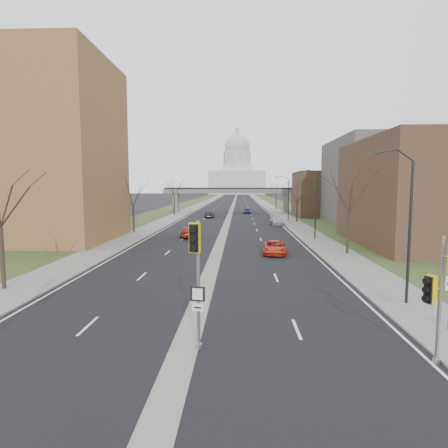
# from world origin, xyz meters

# --- Properties ---
(ground) EXTENTS (700.00, 700.00, 0.00)m
(ground) POSITION_xyz_m (0.00, 0.00, 0.00)
(ground) COLOR black
(ground) RESTS_ON ground
(road_surface) EXTENTS (20.00, 600.00, 0.01)m
(road_surface) POSITION_xyz_m (0.00, 150.00, 0.01)
(road_surface) COLOR black
(road_surface) RESTS_ON ground
(median_strip) EXTENTS (1.20, 600.00, 0.02)m
(median_strip) POSITION_xyz_m (0.00, 150.00, 0.00)
(median_strip) COLOR gray
(median_strip) RESTS_ON ground
(sidewalk_right) EXTENTS (4.00, 600.00, 0.12)m
(sidewalk_right) POSITION_xyz_m (12.00, 150.00, 0.06)
(sidewalk_right) COLOR gray
(sidewalk_right) RESTS_ON ground
(sidewalk_left) EXTENTS (4.00, 600.00, 0.12)m
(sidewalk_left) POSITION_xyz_m (-12.00, 150.00, 0.06)
(sidewalk_left) COLOR gray
(sidewalk_left) RESTS_ON ground
(grass_verge_right) EXTENTS (8.00, 600.00, 0.10)m
(grass_verge_right) POSITION_xyz_m (18.00, 150.00, 0.05)
(grass_verge_right) COLOR #32431F
(grass_verge_right) RESTS_ON ground
(grass_verge_left) EXTENTS (8.00, 600.00, 0.10)m
(grass_verge_left) POSITION_xyz_m (-18.00, 150.00, 0.05)
(grass_verge_left) COLOR #32431F
(grass_verge_left) RESTS_ON ground
(apartment_building) EXTENTS (25.00, 16.00, 22.00)m
(apartment_building) POSITION_xyz_m (-26.00, 30.00, 11.00)
(apartment_building) COLOR olive
(apartment_building) RESTS_ON ground
(commercial_block_near) EXTENTS (16.00, 20.00, 12.00)m
(commercial_block_near) POSITION_xyz_m (24.00, 28.00, 6.00)
(commercial_block_near) COLOR brown
(commercial_block_near) RESTS_ON ground
(commercial_block_mid) EXTENTS (18.00, 22.00, 15.00)m
(commercial_block_mid) POSITION_xyz_m (28.00, 52.00, 7.50)
(commercial_block_mid) COLOR #5E5B56
(commercial_block_mid) RESTS_ON ground
(commercial_block_far) EXTENTS (14.00, 14.00, 10.00)m
(commercial_block_far) POSITION_xyz_m (22.00, 70.00, 5.00)
(commercial_block_far) COLOR brown
(commercial_block_far) RESTS_ON ground
(pedestrian_bridge) EXTENTS (34.00, 3.00, 6.45)m
(pedestrian_bridge) POSITION_xyz_m (0.00, 80.00, 4.84)
(pedestrian_bridge) COLOR slate
(pedestrian_bridge) RESTS_ON ground
(capitol) EXTENTS (48.00, 42.00, 55.75)m
(capitol) POSITION_xyz_m (0.00, 320.00, 18.60)
(capitol) COLOR beige
(capitol) RESTS_ON ground
(streetlight_near) EXTENTS (2.61, 0.20, 8.70)m
(streetlight_near) POSITION_xyz_m (10.99, 6.00, 6.95)
(streetlight_near) COLOR black
(streetlight_near) RESTS_ON sidewalk_right
(streetlight_mid) EXTENTS (2.61, 0.20, 8.70)m
(streetlight_mid) POSITION_xyz_m (10.99, 32.00, 6.95)
(streetlight_mid) COLOR black
(streetlight_mid) RESTS_ON sidewalk_right
(streetlight_far) EXTENTS (2.61, 0.20, 8.70)m
(streetlight_far) POSITION_xyz_m (10.99, 58.00, 6.95)
(streetlight_far) COLOR black
(streetlight_far) RESTS_ON sidewalk_right
(tree_left_b) EXTENTS (6.75, 6.75, 8.81)m
(tree_left_b) POSITION_xyz_m (-13.00, 38.00, 6.23)
(tree_left_b) COLOR #382B21
(tree_left_b) RESTS_ON sidewalk_left
(tree_left_c) EXTENTS (7.65, 7.65, 9.99)m
(tree_left_c) POSITION_xyz_m (-13.00, 72.00, 7.04)
(tree_left_c) COLOR #382B21
(tree_left_c) RESTS_ON sidewalk_left
(tree_right_a) EXTENTS (7.20, 7.20, 9.40)m
(tree_right_a) POSITION_xyz_m (13.00, 22.00, 6.64)
(tree_right_a) COLOR #382B21
(tree_right_a) RESTS_ON sidewalk_right
(tree_right_b) EXTENTS (6.30, 6.30, 8.22)m
(tree_right_b) POSITION_xyz_m (13.00, 55.00, 5.82)
(tree_right_b) COLOR #382B21
(tree_right_b) RESTS_ON sidewalk_right
(tree_right_c) EXTENTS (7.65, 7.65, 9.99)m
(tree_right_c) POSITION_xyz_m (13.00, 95.00, 7.04)
(tree_right_c) COLOR #382B21
(tree_right_c) RESTS_ON sidewalk_right
(signal_pole_median) EXTENTS (0.62, 0.89, 5.34)m
(signal_pole_median) POSITION_xyz_m (0.57, -0.53, 3.72)
(signal_pole_median) COLOR gray
(signal_pole_median) RESTS_ON ground
(signal_pole_right) EXTENTS (1.11, 0.82, 4.91)m
(signal_pole_right) POSITION_xyz_m (9.69, -1.41, 3.21)
(signal_pole_right) COLOR gray
(signal_pole_right) RESTS_ON ground
(car_left_near) EXTENTS (2.17, 4.48, 1.48)m
(car_left_near) POSITION_xyz_m (-4.62, 33.65, 0.74)
(car_left_near) COLOR #9A2611
(car_left_near) RESTS_ON ground
(car_left_far) EXTENTS (1.87, 4.46, 1.43)m
(car_left_far) POSITION_xyz_m (-4.17, 65.18, 0.72)
(car_left_far) COLOR black
(car_left_far) RESTS_ON ground
(car_right_near) EXTENTS (2.59, 4.90, 1.31)m
(car_right_near) POSITION_xyz_m (5.80, 21.87, 0.66)
(car_right_near) COLOR red
(car_right_near) RESTS_ON ground
(car_right_mid) EXTENTS (2.32, 4.98, 1.41)m
(car_right_mid) POSITION_xyz_m (8.82, 50.16, 0.70)
(car_right_mid) COLOR #A4A2A9
(car_right_mid) RESTS_ON ground
(car_right_far) EXTENTS (1.83, 4.06, 1.36)m
(car_right_far) POSITION_xyz_m (4.22, 78.30, 0.68)
(car_right_far) COLOR navy
(car_right_far) RESTS_ON ground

